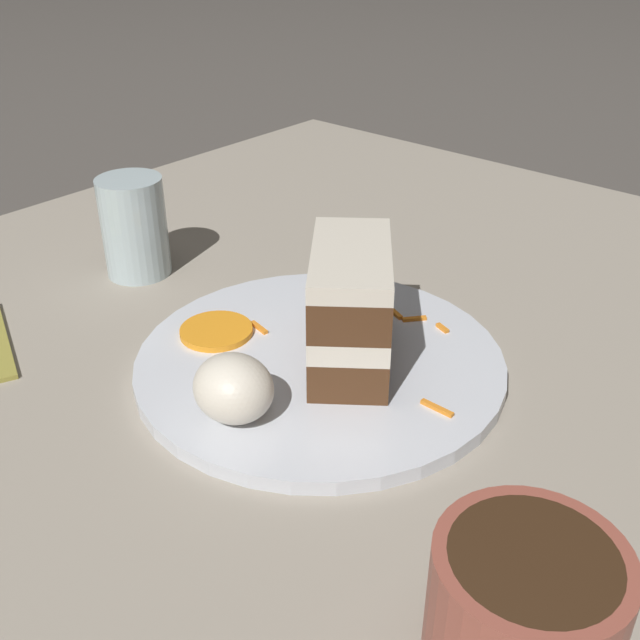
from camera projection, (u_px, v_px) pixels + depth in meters
The scene contains 9 objects.
ground_plane at pixel (335, 393), 0.62m from camera, with size 6.00×6.00×0.00m, color #4C4742.
dining_table at pixel (335, 379), 0.62m from camera, with size 1.00×1.09×0.03m, color gray.
plate at pixel (320, 362), 0.60m from camera, with size 0.29×0.29×0.01m, color silver.
cake_slice at pixel (354, 304), 0.57m from camera, with size 0.12×0.13×0.10m.
cream_dollop at pixel (230, 386), 0.52m from camera, with size 0.06×0.05×0.05m, color silver.
orange_garnish at pixel (216, 331), 0.63m from camera, with size 0.06×0.06×0.01m, color orange.
carrot_shreds_scatter at pixel (386, 341), 0.62m from camera, with size 0.20×0.11×0.00m.
drinking_glass at pixel (132, 235), 0.73m from camera, with size 0.06×0.06×0.10m.
coffee_mug at pixel (523, 615), 0.35m from camera, with size 0.09×0.09×0.08m.
Camera 1 is at (0.32, -0.39, 0.37)m, focal length 42.00 mm.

